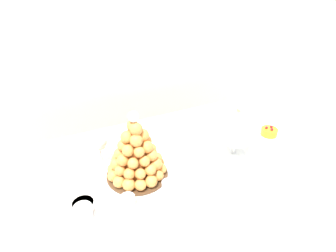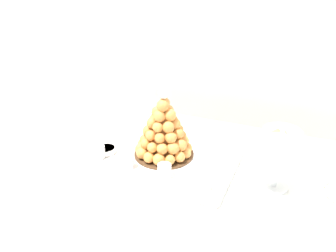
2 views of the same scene
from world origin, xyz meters
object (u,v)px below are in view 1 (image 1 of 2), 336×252
dessert_cup_mid_left (128,202)px  creme_brulee_ramekin (83,204)px  macaron_goblet (237,125)px  fruit_tart_plate (269,134)px  serving_tray (139,184)px  wine_glass (99,142)px  dessert_cup_mid_right (204,176)px  dessert_cup_left (83,213)px  dessert_cup_centre (169,188)px  croquembouche (136,153)px

dessert_cup_mid_left → creme_brulee_ramekin: size_ratio=0.62×
macaron_goblet → fruit_tart_plate: (0.25, 0.05, -0.14)m
creme_brulee_ramekin → macaron_goblet: (0.70, 0.04, 0.13)m
serving_tray → creme_brulee_ramekin: 0.23m
dessert_cup_mid_left → wine_glass: wine_glass is taller
dessert_cup_mid_right → fruit_tart_plate: size_ratio=0.36×
creme_brulee_ramekin → macaron_goblet: bearing=3.6°
dessert_cup_left → dessert_cup_centre: (0.32, -0.02, 0.00)m
serving_tray → creme_brulee_ramekin: creme_brulee_ramekin is taller
dessert_cup_mid_left → dessert_cup_mid_right: size_ratio=0.83×
dessert_cup_mid_right → wine_glass: size_ratio=0.38×
wine_glass → croquembouche: bearing=-51.2°
dessert_cup_mid_right → wine_glass: wine_glass is taller
serving_tray → dessert_cup_left: 0.25m
dessert_cup_centre → creme_brulee_ramekin: size_ratio=0.62×
dessert_cup_mid_left → dessert_cup_centre: bearing=0.2°
dessert_cup_centre → wine_glass: 0.36m
croquembouche → dessert_cup_left: (-0.25, -0.13, -0.09)m
serving_tray → macaron_goblet: bearing=1.6°
dessert_cup_centre → wine_glass: size_ratio=0.32×
creme_brulee_ramekin → croquembouche: bearing=19.0°
serving_tray → croquembouche: 0.13m
macaron_goblet → dessert_cup_centre: bearing=-164.0°
dessert_cup_mid_left → dessert_cup_left: bearing=172.9°
fruit_tart_plate → wine_glass: size_ratio=1.06×
creme_brulee_ramekin → wine_glass: (0.12, 0.22, 0.10)m
croquembouche → creme_brulee_ramekin: bearing=-161.0°
dessert_cup_centre → fruit_tart_plate: dessert_cup_centre is taller
serving_tray → wine_glass: wine_glass is taller
dessert_cup_centre → fruit_tart_plate: (0.64, 0.16, -0.02)m
croquembouche → macaron_goblet: 0.46m
dessert_cup_mid_right → dessert_cup_centre: bearing=178.9°
macaron_goblet → serving_tray: bearing=-178.4°
dessert_cup_mid_right → macaron_goblet: macaron_goblet is taller
dessert_cup_centre → dessert_cup_left: bearing=176.7°
creme_brulee_ramekin → dessert_cup_centre: bearing=-12.5°
dessert_cup_centre → creme_brulee_ramekin: dessert_cup_centre is taller
wine_glass → macaron_goblet: bearing=-17.4°
dessert_cup_mid_right → fruit_tart_plate: (0.49, 0.16, -0.02)m
croquembouche → dessert_cup_mid_right: (0.23, -0.15, -0.09)m
wine_glass → dessert_cup_mid_left: bearing=-85.7°
dessert_cup_mid_right → macaron_goblet: bearing=26.0°
serving_tray → dessert_cup_mid_right: bearing=-22.9°
dessert_cup_left → creme_brulee_ramekin: size_ratio=0.74×
dessert_cup_mid_left → fruit_tart_plate: 0.82m
dessert_cup_left → macaron_goblet: 0.72m
dessert_cup_left → dessert_cup_mid_left: bearing=-7.1°
serving_tray → dessert_cup_mid_right: size_ratio=10.17×
croquembouche → creme_brulee_ramekin: size_ratio=3.47×
croquembouche → creme_brulee_ramekin: 0.27m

